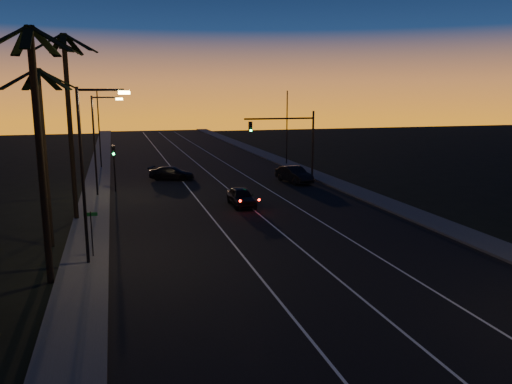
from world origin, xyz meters
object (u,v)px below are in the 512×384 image
object	(u,v)px
signal_mast	(290,134)
lead_car	(241,197)
right_car	(294,175)
cross_car	(172,173)

from	to	relation	value
signal_mast	lead_car	xyz separation A→B (m)	(-7.17, -8.76, -4.05)
right_car	lead_car	bearing A→B (deg)	-131.21
signal_mast	lead_car	bearing A→B (deg)	-129.32
lead_car	signal_mast	bearing A→B (deg)	50.68
lead_car	cross_car	distance (m)	14.14
signal_mast	right_car	xyz separation A→B (m)	(0.41, -0.10, -3.98)
lead_car	cross_car	size ratio (longest dim) A/B	0.95
signal_mast	right_car	size ratio (longest dim) A/B	1.41
lead_car	right_car	size ratio (longest dim) A/B	0.93
signal_mast	right_car	world-z (taller)	signal_mast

